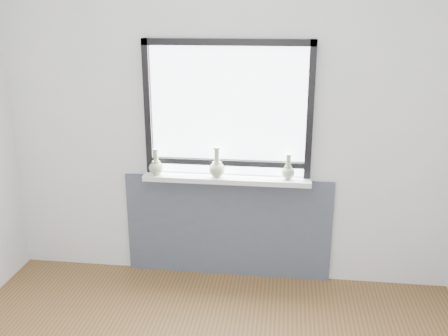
# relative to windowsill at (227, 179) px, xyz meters

# --- Properties ---
(back_wall) EXTENTS (3.60, 0.02, 2.60)m
(back_wall) POSITION_rel_windowsill_xyz_m (0.00, 0.10, 0.42)
(back_wall) COLOR silver
(back_wall) RESTS_ON ground
(apron_panel) EXTENTS (1.70, 0.03, 0.86)m
(apron_panel) POSITION_rel_windowsill_xyz_m (0.00, 0.07, -0.45)
(apron_panel) COLOR #454D5A
(apron_panel) RESTS_ON ground
(windowsill) EXTENTS (1.32, 0.18, 0.04)m
(windowsill) POSITION_rel_windowsill_xyz_m (0.00, 0.00, 0.00)
(windowsill) COLOR silver
(windowsill) RESTS_ON apron_panel
(window) EXTENTS (1.30, 0.06, 1.05)m
(window) POSITION_rel_windowsill_xyz_m (0.00, 0.06, 0.56)
(window) COLOR black
(window) RESTS_ON windowsill
(vase_a) EXTENTS (0.12, 0.12, 0.21)m
(vase_a) POSITION_rel_windowsill_xyz_m (-0.56, -0.02, 0.09)
(vase_a) COLOR #98AA82
(vase_a) RESTS_ON windowsill
(vase_b) EXTENTS (0.13, 0.13, 0.24)m
(vase_b) POSITION_rel_windowsill_xyz_m (-0.07, -0.02, 0.10)
(vase_b) COLOR #98AA82
(vase_b) RESTS_ON windowsill
(vase_c) EXTENTS (0.11, 0.11, 0.20)m
(vase_c) POSITION_rel_windowsill_xyz_m (0.48, 0.00, 0.08)
(vase_c) COLOR #98AA82
(vase_c) RESTS_ON windowsill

